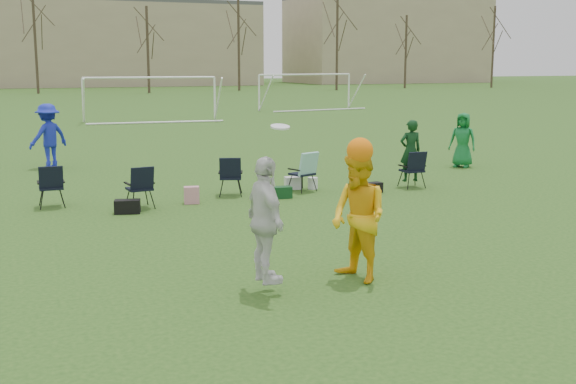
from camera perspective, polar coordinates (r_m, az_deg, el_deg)
name	(u,v)px	position (r m, az deg, el deg)	size (l,w,h in m)	color
ground	(322,303)	(9.99, 2.69, -8.77)	(260.00, 260.00, 0.00)	#244B17
fielder_blue	(48,136)	(23.56, -18.41, 4.22)	(1.29, 0.74, 1.99)	#1725B3
fielder_green_far	(463,140)	(23.22, 13.64, 4.01)	(0.83, 0.54, 1.70)	#126A2F
center_contest	(326,217)	(10.50, 2.99, -1.96)	(2.23, 1.19, 2.41)	silver
sideline_setup	(267,174)	(17.75, -1.71, 1.40)	(9.61, 1.89, 1.77)	black
goal_mid	(150,86)	(41.38, -10.83, 8.22)	(7.40, 0.63, 2.46)	white
goal_right	(306,81)	(50.69, 1.40, 8.73)	(7.35, 1.14, 2.46)	white
tree_line	(39,44)	(78.57, -19.10, 11.03)	(110.28, 3.28, 11.40)	#382B21
building_row	(78,42)	(105.17, -16.28, 11.33)	(126.00, 16.00, 13.00)	tan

